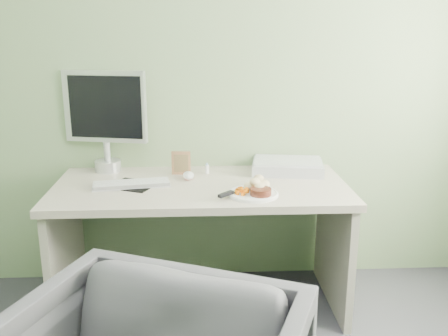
{
  "coord_description": "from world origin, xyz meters",
  "views": [
    {
      "loc": [
        -0.01,
        -0.97,
        1.55
      ],
      "look_at": [
        0.12,
        1.5,
        0.86
      ],
      "focal_mm": 40.0,
      "sensor_mm": 36.0,
      "label": 1
    }
  ],
  "objects": [
    {
      "name": "desk",
      "position": [
        0.0,
        1.62,
        0.55
      ],
      "size": [
        1.6,
        0.75,
        0.73
      ],
      "color": "beige",
      "rests_on": "floor"
    },
    {
      "name": "carrot_heap",
      "position": [
        0.21,
        1.41,
        0.76
      ],
      "size": [
        0.08,
        0.08,
        0.04
      ],
      "primitive_type": "cube",
      "rotation": [
        0.0,
        0.0,
        0.38
      ],
      "color": "orange",
      "rests_on": "plate"
    },
    {
      "name": "potato_pile",
      "position": [
        0.3,
        1.47,
        0.78
      ],
      "size": [
        0.14,
        0.12,
        0.06
      ],
      "primitive_type": "ellipsoid",
      "rotation": [
        0.0,
        0.0,
        0.37
      ],
      "color": "tan",
      "rests_on": "plate"
    },
    {
      "name": "monitor",
      "position": [
        -0.55,
        1.94,
        1.06
      ],
      "size": [
        0.49,
        0.18,
        0.59
      ],
      "rotation": [
        0.0,
        0.0,
        -0.22
      ],
      "color": "silver",
      "rests_on": "desk"
    },
    {
      "name": "eyedrop_bottle",
      "position": [
        0.04,
        1.84,
        0.76
      ],
      "size": [
        0.02,
        0.02,
        0.07
      ],
      "color": "white",
      "rests_on": "desk"
    },
    {
      "name": "scanner",
      "position": [
        0.51,
        1.84,
        0.76
      ],
      "size": [
        0.45,
        0.33,
        0.06
      ],
      "primitive_type": "cube",
      "rotation": [
        0.0,
        0.0,
        -0.15
      ],
      "color": "#AFB2B6",
      "rests_on": "desk"
    },
    {
      "name": "steak",
      "position": [
        0.3,
        1.39,
        0.76
      ],
      "size": [
        0.11,
        0.11,
        0.03
      ],
      "primitive_type": "cylinder",
      "rotation": [
        0.0,
        0.0,
        -0.06
      ],
      "color": "black",
      "rests_on": "plate"
    },
    {
      "name": "plate",
      "position": [
        0.27,
        1.43,
        0.74
      ],
      "size": [
        0.26,
        0.26,
        0.01
      ],
      "primitive_type": "cylinder",
      "color": "white",
      "rests_on": "desk"
    },
    {
      "name": "computer_mouse",
      "position": [
        -0.07,
        1.73,
        0.75
      ],
      "size": [
        0.07,
        0.12,
        0.04
      ],
      "primitive_type": "ellipsoid",
      "rotation": [
        0.0,
        0.0,
        0.08
      ],
      "color": "white",
      "rests_on": "desk"
    },
    {
      "name": "mousepad",
      "position": [
        -0.37,
        1.63,
        0.73
      ],
      "size": [
        0.3,
        0.28,
        0.0
      ],
      "primitive_type": "cube",
      "rotation": [
        0.0,
        0.0,
        -0.42
      ],
      "color": "black",
      "rests_on": "desk"
    },
    {
      "name": "steak_knife",
      "position": [
        0.15,
        1.4,
        0.76
      ],
      "size": [
        0.19,
        0.19,
        0.02
      ],
      "rotation": [
        0.0,
        0.0,
        0.79
      ],
      "color": "silver",
      "rests_on": "plate"
    },
    {
      "name": "keyboard",
      "position": [
        -0.37,
        1.61,
        0.75
      ],
      "size": [
        0.42,
        0.18,
        0.02
      ],
      "primitive_type": "cube",
      "rotation": [
        0.0,
        0.0,
        0.16
      ],
      "color": "white",
      "rests_on": "desk"
    },
    {
      "name": "photo_frame",
      "position": [
        -0.11,
        1.83,
        0.8
      ],
      "size": [
        0.11,
        0.02,
        0.14
      ],
      "primitive_type": "cube",
      "rotation": [
        0.0,
        0.0,
        -0.1
      ],
      "color": "#8F6243",
      "rests_on": "desk"
    },
    {
      "name": "wall_back",
      "position": [
        0.0,
        2.0,
        1.35
      ],
      "size": [
        3.5,
        0.0,
        3.5
      ],
      "primitive_type": "plane",
      "rotation": [
        1.57,
        0.0,
        0.0
      ],
      "color": "#6C865E",
      "rests_on": "floor"
    }
  ]
}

